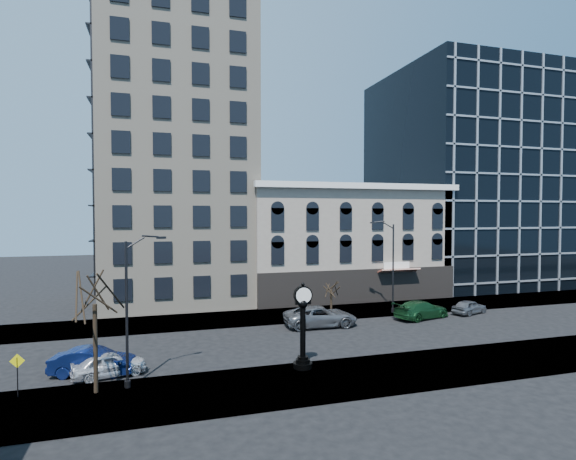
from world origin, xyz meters
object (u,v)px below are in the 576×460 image
object	(u,v)px
warning_sign	(17,367)
car_near_a	(109,364)
street_clock	(303,329)
car_near_b	(93,361)
street_lamp_near	(138,270)

from	to	relation	value
warning_sign	car_near_a	world-z (taller)	warning_sign
street_clock	car_near_a	size ratio (longest dim) A/B	1.26
car_near_a	car_near_b	xyz separation A→B (m)	(-0.91, 0.55, 0.08)
street_clock	warning_sign	xyz separation A→B (m)	(-15.06, -0.00, -0.81)
car_near_b	car_near_a	bearing A→B (deg)	-108.86
warning_sign	street_clock	bearing A→B (deg)	4.89
street_lamp_near	warning_sign	distance (m)	7.43
street_clock	car_near_b	xyz separation A→B (m)	(-11.88, 2.69, -1.66)
street_lamp_near	car_near_b	distance (m)	6.70
street_lamp_near	car_near_b	size ratio (longest dim) A/B	1.75
street_clock	car_near_a	bearing A→B (deg)	173.40
car_near_a	car_near_b	size ratio (longest dim) A/B	0.87
street_lamp_near	car_near_a	world-z (taller)	street_lamp_near
warning_sign	car_near_b	distance (m)	4.25
street_lamp_near	car_near_b	xyz separation A→B (m)	(-2.60, 2.73, -5.53)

